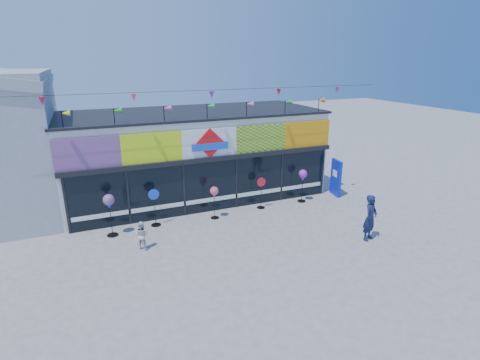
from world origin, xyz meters
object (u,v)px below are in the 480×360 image
child (142,235)px  spinner_1 (155,207)px  adult_man (370,218)px  spinner_4 (303,176)px  blue_sign (336,178)px  spinner_3 (261,192)px  spinner_0 (109,203)px  spinner_2 (214,193)px

child → spinner_1: bearing=-71.9°
spinner_1 → adult_man: 8.35m
spinner_1 → spinner_4: (6.90, -0.00, 0.43)m
spinner_4 → blue_sign: bearing=3.9°
blue_sign → adult_man: blue_sign is taller
spinner_1 → spinner_3: size_ratio=1.08×
blue_sign → spinner_3: bearing=-168.6°
spinner_1 → spinner_4: spinner_4 is taller
blue_sign → spinner_0: blue_sign is taller
spinner_2 → child: spinner_2 is taller
spinner_0 → spinner_1: (1.71, 0.27, -0.52)m
blue_sign → adult_man: size_ratio=1.01×
spinner_0 → spinner_4: spinner_0 is taller
spinner_3 → spinner_2: bearing=-173.6°
adult_man → child: size_ratio=1.69×
spinner_4 → adult_man: (0.23, -4.34, -0.38)m
spinner_4 → adult_man: 4.36m
spinner_1 → spinner_4: size_ratio=0.99×
spinner_3 → child: spinner_3 is taller
spinner_0 → child: (0.91, -1.49, -0.82)m
blue_sign → spinner_2: bearing=-166.9°
spinner_0 → spinner_2: size_ratio=1.19×
spinner_4 → adult_man: adult_man is taller
blue_sign → spinner_0: 10.63m
spinner_2 → child: size_ratio=1.35×
adult_man → spinner_2: bearing=114.5°
blue_sign → spinner_3: blue_sign is taller
blue_sign → spinner_4: blue_sign is taller
spinner_3 → spinner_0: bearing=-177.5°
spinner_0 → child: 1.93m
spinner_4 → child: size_ratio=1.51×
spinner_1 → child: spinner_1 is taller
spinner_1 → adult_man: (7.13, -4.34, 0.06)m
blue_sign → spinner_3: 4.14m
spinner_3 → spinner_4: (2.14, -0.02, 0.50)m
spinner_0 → child: spinner_0 is taller
spinner_0 → spinner_3: bearing=2.5°
spinner_0 → adult_man: 9.75m
blue_sign → spinner_0: size_ratio=1.06×
spinner_0 → spinner_2: 4.17m
blue_sign → child: (-9.70, -1.90, -0.38)m
adult_man → spinner_3: bearing=94.3°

